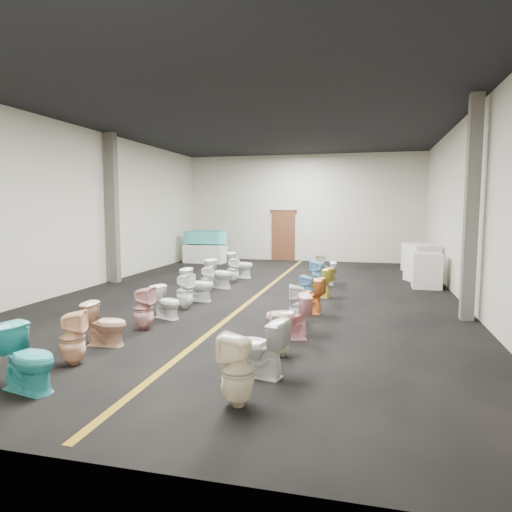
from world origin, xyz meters
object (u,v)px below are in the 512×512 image
Objects in this scene: toilet_left_5 at (185,291)px; toilet_right_7 at (318,282)px; appliance_crate_c at (418,263)px; toilet_left_2 at (106,324)px; toilet_right_1 at (258,347)px; toilet_right_5 at (306,295)px; appliance_crate_b at (422,263)px; toilet_left_10 at (241,265)px; toilet_left_9 at (233,270)px; toilet_right_10 at (321,267)px; appliance_crate_a at (427,270)px; appliance_crate_d at (415,257)px; bathtub at (205,237)px; toilet_right_3 at (288,317)px; toilet_right_4 at (298,305)px; toilet_left_7 at (207,280)px; toilet_right_9 at (324,273)px; display_table at (205,254)px; toilet_right_2 at (281,334)px; toilet_left_4 at (167,302)px; toilet_right_8 at (318,276)px; toilet_left_3 at (144,309)px; toilet_right_0 at (238,370)px; toilet_left_1 at (73,338)px; toilet_left_8 at (220,274)px; toilet_left_0 at (28,358)px; toilet_right_6 at (308,290)px; toilet_left_6 at (198,285)px.

toilet_left_5 is 3.48m from toilet_right_7.
appliance_crate_c reaches higher than toilet_left_2.
toilet_right_5 is (0.14, 3.85, -0.01)m from toilet_right_1.
appliance_crate_b is 5.69m from toilet_left_10.
toilet_left_9 is 1.00× the size of toilet_right_7.
toilet_right_10 is at bearing -170.06° from toilet_right_5.
appliance_crate_c is at bearing 90.00° from appliance_crate_a.
toilet_right_7 is at bearing -117.01° from appliance_crate_d.
toilet_right_3 is at bearing -62.97° from bathtub.
toilet_right_1 is 1.03× the size of toilet_right_4.
toilet_left_7 is 0.96× the size of toilet_left_9.
toilet_left_9 is at bearing -152.10° from appliance_crate_c.
toilet_right_7 is 1.10× the size of toilet_right_9.
display_table is 2.08× the size of toilet_right_1.
toilet_right_9 is (5.30, -4.32, -0.02)m from display_table.
toilet_right_2 is (2.74, -7.42, -0.07)m from toilet_left_10.
toilet_left_4 is 0.81× the size of toilet_right_8.
toilet_right_8 is (2.72, 4.87, 0.01)m from toilet_left_3.
toilet_right_2 is (0.15, 1.88, -0.08)m from toilet_right_0.
appliance_crate_d is at bearing 90.00° from appliance_crate_c.
toilet_right_1 is (2.60, -2.70, 0.07)m from toilet_left_4.
bathtub is 2.23× the size of toilet_left_10.
toilet_left_4 is 3.75m from toilet_right_1.
toilet_left_9 reaches higher than toilet_right_2.
toilet_right_8 is (0.10, 7.62, -0.01)m from toilet_right_0.
toilet_left_1 is at bearing 179.97° from toilet_left_9.
toilet_left_8 is at bearing -8.26° from toilet_left_7.
toilet_left_3 is (-5.67, -6.02, -0.09)m from appliance_crate_a.
toilet_left_8 reaches higher than toilet_right_9.
toilet_right_10 reaches higher than toilet_left_0.
toilet_right_3 is 3.90m from toilet_right_7.
bathtub is at bearing -142.10° from toilet_right_1.
toilet_left_10 is (0.07, 1.94, 0.01)m from toilet_left_8.
toilet_left_1 is at bearing -5.46° from toilet_right_7.
toilet_left_5 is (0.20, 2.87, 0.04)m from toilet_left_2.
toilet_left_3 is at bearing -76.51° from bathtub.
toilet_left_5 is 3.22m from toilet_right_3.
toilet_left_1 is 0.96× the size of toilet_right_10.
toilet_left_0 is at bearing -11.09° from toilet_right_6.
toilet_right_4 is at bearing -178.54° from toilet_right_0.
bathtub is 5.26m from toilet_left_9.
appliance_crate_c is at bearing 121.88° from toilet_right_9.
toilet_left_2 is at bearing -121.37° from appliance_crate_c.
toilet_right_7 reaches higher than toilet_right_2.
toilet_left_6 is 2.84m from toilet_left_9.
toilet_left_3 is at bearing -120.64° from appliance_crate_d.
toilet_left_9 is (-5.62, -4.00, -0.12)m from appliance_crate_d.
toilet_right_1 is (0.00, 0.98, -0.03)m from toilet_right_0.
appliance_crate_d is at bearing -33.98° from toilet_left_8.
toilet_right_6 is at bearing -177.40° from toilet_right_0.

